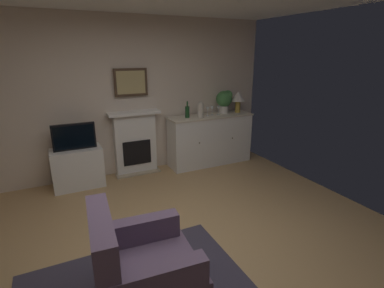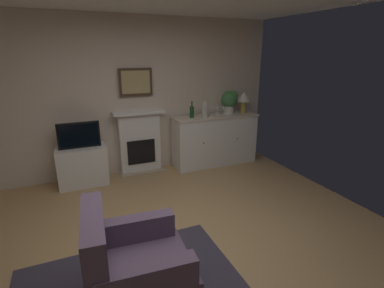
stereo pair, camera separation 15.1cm
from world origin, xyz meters
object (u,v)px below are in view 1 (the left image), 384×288
object	(u,v)px
wine_glass_center	(212,109)
wine_glass_right	(218,108)
vase_decorative	(200,109)
tv_cabinet	(78,168)
sideboard_cabinet	(210,140)
tv_set	(74,137)
wine_glass_left	(208,109)
potted_plant_small	(225,100)
armchair	(140,270)
fireplace_unit	(135,143)
wine_bottle	(187,112)
framed_picture	(131,82)
table_lamp	(238,98)

from	to	relation	value
wine_glass_center	wine_glass_right	distance (m)	0.12
wine_glass_center	wine_glass_right	bearing A→B (deg)	-18.73
vase_decorative	tv_cabinet	size ratio (longest dim) A/B	0.38
sideboard_cabinet	tv_set	world-z (taller)	tv_set
wine_glass_left	potted_plant_small	xyz separation A→B (m)	(0.40, 0.08, 0.13)
tv_cabinet	armchair	world-z (taller)	armchair
vase_decorative	fireplace_unit	bearing A→B (deg)	168.80
wine_glass_left	armchair	size ratio (longest dim) A/B	0.18
tv_set	potted_plant_small	distance (m)	2.71
tv_set	armchair	xyz separation A→B (m)	(0.22, -2.66, -0.44)
wine_glass_center	wine_bottle	bearing A→B (deg)	-179.93
tv_set	armchair	distance (m)	2.70
framed_picture	wine_glass_right	bearing A→B (deg)	-9.72
tv_cabinet	table_lamp	bearing A→B (deg)	-0.29
fireplace_unit	table_lamp	world-z (taller)	table_lamp
framed_picture	potted_plant_small	distance (m)	1.75
framed_picture	vase_decorative	world-z (taller)	framed_picture
wine_glass_right	fireplace_unit	bearing A→B (deg)	171.94
armchair	table_lamp	bearing A→B (deg)	44.32
potted_plant_small	armchair	bearing A→B (deg)	-132.19
wine_glass_right	armchair	bearing A→B (deg)	-130.91
sideboard_cabinet	wine_glass_left	world-z (taller)	wine_glass_left
vase_decorative	tv_cabinet	world-z (taller)	vase_decorative
wine_bottle	armchair	xyz separation A→B (m)	(-1.66, -2.66, -0.66)
wine_glass_center	vase_decorative	xyz separation A→B (m)	(-0.27, -0.05, 0.02)
tv_set	wine_glass_left	bearing A→B (deg)	-0.62
fireplace_unit	wine_glass_right	size ratio (longest dim) A/B	6.67
wine_glass_left	wine_glass_right	distance (m)	0.22
sideboard_cabinet	wine_glass_center	bearing A→B (deg)	-2.22
sideboard_cabinet	framed_picture	bearing A→B (deg)	170.86
wine_bottle	vase_decorative	size ratio (longest dim) A/B	1.03
wine_glass_left	vase_decorative	distance (m)	0.16
fireplace_unit	wine_bottle	bearing A→B (deg)	-11.10
wine_bottle	wine_glass_left	bearing A→B (deg)	-4.54
wine_glass_center	armchair	world-z (taller)	wine_glass_center
table_lamp	tv_cabinet	distance (m)	3.09
tv_cabinet	vase_decorative	bearing A→B (deg)	-1.75
wine_bottle	wine_glass_left	distance (m)	0.39
wine_glass_center	tv_set	size ratio (longest dim) A/B	0.27
tv_set	potted_plant_small	bearing A→B (deg)	1.14
framed_picture	tv_cabinet	distance (m)	1.60
wine_glass_center	armchair	size ratio (longest dim) A/B	0.18
wine_glass_center	armchair	bearing A→B (deg)	-129.11
wine_glass_center	wine_glass_left	bearing A→B (deg)	-163.94
table_lamp	wine_glass_center	bearing A→B (deg)	-179.87
fireplace_unit	armchair	distance (m)	2.94
sideboard_cabinet	vase_decorative	bearing A→B (deg)	-167.98
wine_glass_left	sideboard_cabinet	bearing A→B (deg)	22.80
fireplace_unit	tv_cabinet	distance (m)	1.02
wine_glass_left	tv_set	world-z (taller)	wine_glass_left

